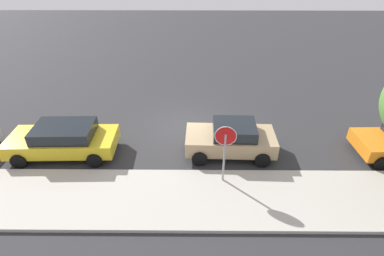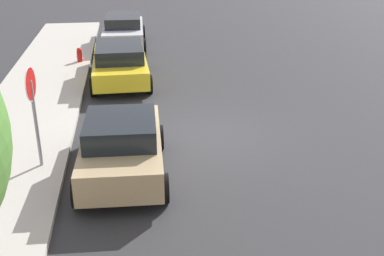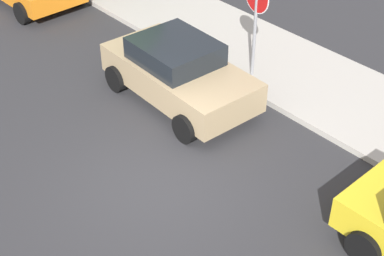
# 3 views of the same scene
# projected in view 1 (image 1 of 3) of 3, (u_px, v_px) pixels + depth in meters

# --- Properties ---
(ground_plane) EXTENTS (60.00, 60.00, 0.00)m
(ground_plane) POSITION_uv_depth(u_px,v_px,m) (186.00, 126.00, 15.14)
(ground_plane) COLOR #2D2D30
(sidewalk_curb) EXTENTS (32.00, 2.98, 0.14)m
(sidewalk_curb) POSITION_uv_depth(u_px,v_px,m) (183.00, 198.00, 10.82)
(sidewalk_curb) COLOR #B2ADA3
(sidewalk_curb) RESTS_ON ground_plane
(stop_sign) EXTENTS (0.79, 0.09, 2.55)m
(stop_sign) POSITION_uv_depth(u_px,v_px,m) (225.00, 145.00, 10.70)
(stop_sign) COLOR gray
(stop_sign) RESTS_ON ground_plane
(parked_car_tan) EXTENTS (3.86, 2.09, 1.47)m
(parked_car_tan) POSITION_uv_depth(u_px,v_px,m) (231.00, 139.00, 12.87)
(parked_car_tan) COLOR tan
(parked_car_tan) RESTS_ON ground_plane
(parked_car_yellow) EXTENTS (4.58, 2.19, 1.41)m
(parked_car_yellow) POSITION_uv_depth(u_px,v_px,m) (63.00, 139.00, 12.84)
(parked_car_yellow) COLOR yellow
(parked_car_yellow) RESTS_ON ground_plane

